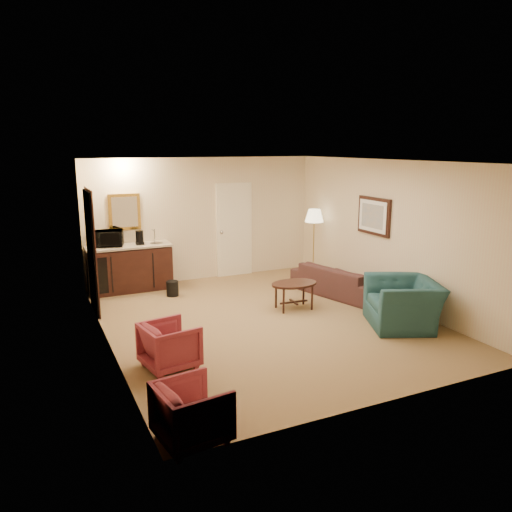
{
  "coord_description": "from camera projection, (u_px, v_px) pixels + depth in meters",
  "views": [
    {
      "loc": [
        -3.45,
        -7.05,
        2.85
      ],
      "look_at": [
        0.08,
        0.5,
        0.99
      ],
      "focal_mm": 35.0,
      "sensor_mm": 36.0,
      "label": 1
    }
  ],
  "objects": [
    {
      "name": "ground",
      "position": [
        264.0,
        320.0,
        8.28
      ],
      "size": [
        6.0,
        6.0,
        0.0
      ],
      "primitive_type": "plane",
      "color": "olive",
      "rests_on": "ground"
    },
    {
      "name": "sofa",
      "position": [
        339.0,
        276.0,
        9.62
      ],
      "size": [
        1.06,
        2.02,
        0.76
      ],
      "primitive_type": "imported",
      "rotation": [
        0.0,
        0.0,
        1.84
      ],
      "color": "black",
      "rests_on": "ground"
    },
    {
      "name": "coffee_table",
      "position": [
        294.0,
        296.0,
        8.82
      ],
      "size": [
        0.88,
        0.63,
        0.48
      ],
      "primitive_type": "cube",
      "rotation": [
        0.0,
        0.0,
        -0.07
      ],
      "color": "black",
      "rests_on": "ground"
    },
    {
      "name": "floor_lamp",
      "position": [
        314.0,
        243.0,
        10.86
      ],
      "size": [
        0.44,
        0.44,
        1.51
      ],
      "primitive_type": "cube",
      "rotation": [
        0.0,
        0.0,
        -0.1
      ],
      "color": "#B5963C",
      "rests_on": "ground"
    },
    {
      "name": "teal_armchair",
      "position": [
        404.0,
        295.0,
        7.93
      ],
      "size": [
        1.15,
        1.36,
        1.01
      ],
      "primitive_type": "imported",
      "rotation": [
        0.0,
        0.0,
        -1.98
      ],
      "color": "#204B50",
      "rests_on": "ground"
    },
    {
      "name": "waste_bin",
      "position": [
        172.0,
        288.0,
        9.6
      ],
      "size": [
        0.27,
        0.27,
        0.29
      ],
      "primitive_type": "cylinder",
      "rotation": [
        0.0,
        0.0,
        -0.16
      ],
      "color": "black",
      "rests_on": "ground"
    },
    {
      "name": "room_walls",
      "position": [
        240.0,
        212.0,
        8.55
      ],
      "size": [
        5.02,
        6.01,
        2.61
      ],
      "color": "beige",
      "rests_on": "ground"
    },
    {
      "name": "rose_chair_far",
      "position": [
        192.0,
        410.0,
        4.84
      ],
      "size": [
        0.69,
        0.72,
        0.66
      ],
      "primitive_type": "imported",
      "rotation": [
        0.0,
        0.0,
        1.7
      ],
      "color": "#922F3F",
      "rests_on": "ground"
    },
    {
      "name": "coffee_maker",
      "position": [
        140.0,
        238.0,
        9.85
      ],
      "size": [
        0.19,
        0.19,
        0.28
      ],
      "primitive_type": "cylinder",
      "rotation": [
        0.0,
        0.0,
        -0.29
      ],
      "color": "black",
      "rests_on": "wetbar_cabinet"
    },
    {
      "name": "rose_chair_near",
      "position": [
        170.0,
        343.0,
        6.46
      ],
      "size": [
        0.72,
        0.75,
        0.67
      ],
      "primitive_type": "imported",
      "rotation": [
        0.0,
        0.0,
        1.75
      ],
      "color": "#922F3F",
      "rests_on": "ground"
    },
    {
      "name": "wetbar_cabinet",
      "position": [
        130.0,
        268.0,
        9.9
      ],
      "size": [
        1.64,
        0.58,
        0.92
      ],
      "primitive_type": "cube",
      "color": "#331710",
      "rests_on": "ground"
    },
    {
      "name": "microwave",
      "position": [
        108.0,
        237.0,
        9.68
      ],
      "size": [
        0.62,
        0.45,
        0.38
      ],
      "primitive_type": "imported",
      "rotation": [
        0.0,
        0.0,
        -0.27
      ],
      "color": "black",
      "rests_on": "wetbar_cabinet"
    }
  ]
}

